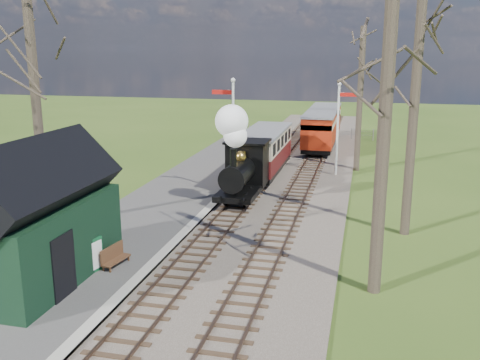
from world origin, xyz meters
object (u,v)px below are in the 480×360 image
at_px(coach, 264,150).
at_px(person, 92,247).
at_px(bench, 114,256).
at_px(semaphore_near, 232,129).
at_px(locomotive, 241,159).
at_px(semaphore_far, 339,122).
at_px(red_carriage_a, 319,131).
at_px(sign_board, 94,256).
at_px(station_shed, 36,219).
at_px(red_carriage_b, 325,122).

xyz_separation_m(coach, person, (-3.19, -15.51, -0.79)).
bearing_deg(bench, semaphore_near, 80.93).
relative_size(semaphore_near, bench, 4.67).
height_order(semaphore_near, coach, semaphore_near).
xyz_separation_m(semaphore_near, coach, (0.77, 4.98, -1.97)).
bearing_deg(locomotive, semaphore_far, 58.24).
distance_m(locomotive, red_carriage_a, 14.62).
distance_m(semaphore_near, person, 11.14).
xyz_separation_m(semaphore_far, sign_board, (-7.19, -17.10, -2.56)).
bearing_deg(station_shed, semaphore_near, 73.62).
distance_m(semaphore_near, red_carriage_a, 13.85).
xyz_separation_m(station_shed, bench, (1.86, 1.58, -1.72)).
bearing_deg(semaphore_near, bench, -99.07).
xyz_separation_m(semaphore_far, bench, (-6.81, -16.43, -2.81)).
height_order(coach, sign_board, coach).
height_order(semaphore_near, red_carriage_a, semaphore_near).
relative_size(semaphore_far, red_carriage_a, 1.00).
bearing_deg(person, red_carriage_a, -26.26).
height_order(sign_board, person, person).
xyz_separation_m(semaphore_far, locomotive, (-4.39, -7.09, -1.08)).
bearing_deg(semaphore_far, coach, -166.93).
relative_size(locomotive, bench, 3.73).
distance_m(semaphore_far, sign_board, 18.73).
distance_m(red_carriage_a, person, 24.52).
height_order(semaphore_near, person, semaphore_near).
xyz_separation_m(semaphore_far, person, (-7.57, -16.52, -2.48)).
xyz_separation_m(station_shed, semaphore_near, (3.53, 12.00, 1.35)).
bearing_deg(person, station_shed, 130.66).
height_order(coach, bench, coach).
bearing_deg(coach, locomotive, -90.11).
bearing_deg(semaphore_far, red_carriage_b, 97.90).
height_order(locomotive, sign_board, locomotive).
height_order(coach, person, coach).
bearing_deg(semaphore_near, sign_board, -100.47).
relative_size(station_shed, person, 4.71).
xyz_separation_m(coach, bench, (-2.43, -15.41, -1.11)).
distance_m(coach, person, 15.85).
bearing_deg(red_carriage_a, station_shed, -105.26).
height_order(locomotive, red_carriage_a, locomotive).
relative_size(station_shed, locomotive, 1.27).
xyz_separation_m(red_carriage_b, bench, (-5.03, -29.21, -1.11)).
bearing_deg(sign_board, semaphore_near, 79.53).
bearing_deg(person, coach, -24.22).
bearing_deg(locomotive, coach, 89.89).
xyz_separation_m(semaphore_far, red_carriage_b, (-1.77, 12.79, -1.70)).
xyz_separation_m(coach, red_carriage_b, (2.60, 13.80, -0.01)).
distance_m(semaphore_near, bench, 11.00).
height_order(station_shed, red_carriage_b, station_shed).
bearing_deg(station_shed, locomotive, 68.57).
relative_size(red_carriage_b, person, 4.27).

